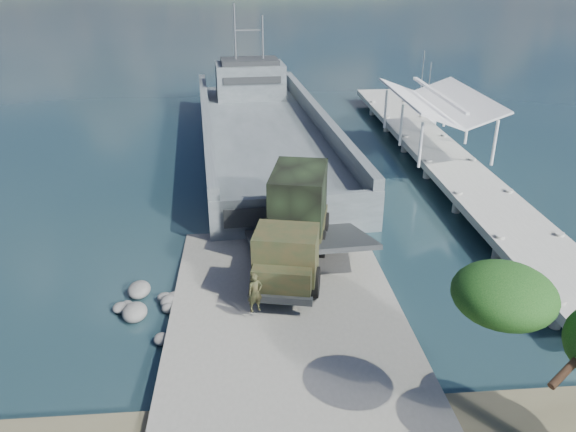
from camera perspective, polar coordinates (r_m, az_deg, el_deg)
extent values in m
plane|color=#1A363F|center=(25.34, -0.26, -9.78)|extent=(1400.00, 1400.00, 0.00)
cube|color=gray|center=(24.38, -0.07, -10.62)|extent=(10.00, 18.00, 0.50)
cube|color=#A0A197|center=(43.57, 15.23, 5.99)|extent=(4.00, 44.00, 0.50)
cube|color=#485155|center=(46.67, -2.48, 7.41)|extent=(12.27, 33.37, 2.73)
cube|color=#485155|center=(45.84, -8.30, 9.48)|extent=(3.13, 32.68, 1.42)
cube|color=#485155|center=(46.82, 3.14, 10.02)|extent=(3.13, 32.68, 1.42)
cube|color=#485155|center=(31.40, 0.99, -0.27)|extent=(9.82, 1.18, 2.84)
cube|color=#485155|center=(56.47, -3.87, 13.57)|extent=(6.86, 4.85, 3.27)
cube|color=#272A2B|center=(56.14, -3.93, 15.42)|extent=(5.70, 3.89, 0.44)
cylinder|color=#939498|center=(55.69, -5.41, 17.91)|extent=(0.17, 0.17, 5.45)
cylinder|color=#939498|center=(55.99, -2.59, 17.46)|extent=(0.17, 0.17, 4.36)
cylinder|color=black|center=(25.51, -3.03, -6.33)|extent=(0.78, 1.49, 1.42)
cylinder|color=black|center=(25.21, 2.64, -6.73)|extent=(0.78, 1.49, 1.42)
cylinder|color=black|center=(28.70, -1.69, -2.55)|extent=(0.78, 1.49, 1.42)
cylinder|color=black|center=(28.44, 3.32, -2.85)|extent=(0.78, 1.49, 1.42)
cylinder|color=black|center=(30.64, -1.04, -0.69)|extent=(0.78, 1.49, 1.42)
cylinder|color=black|center=(30.39, 3.65, -0.96)|extent=(0.78, 1.49, 1.42)
cube|color=black|center=(27.89, 0.64, -3.02)|extent=(4.12, 8.63, 0.27)
cube|color=#25331C|center=(24.77, -0.18, -3.81)|extent=(3.13, 2.72, 2.19)
cube|color=#25331C|center=(23.91, -0.61, -6.45)|extent=(2.67, 1.50, 1.09)
cube|color=#25331C|center=(29.08, 1.02, -0.96)|extent=(3.74, 5.49, 0.38)
cube|color=black|center=(28.63, 1.09, 2.09)|extent=(3.45, 4.62, 2.73)
cube|color=#272A2B|center=(23.81, -0.79, -8.48)|extent=(2.73, 0.85, 0.33)
imported|color=#25331C|center=(23.67, -3.34, -8.58)|extent=(0.74, 0.61, 1.75)
cube|color=white|center=(56.62, 13.79, 9.55)|extent=(2.26, 4.92, 0.78)
cube|color=white|center=(55.66, 13.94, 9.83)|extent=(1.45, 1.58, 0.52)
cylinder|color=#939498|center=(55.98, 14.08, 12.31)|extent=(0.09, 0.09, 5.17)
cube|color=white|center=(62.80, 13.21, 11.07)|extent=(2.23, 5.03, 0.79)
cube|color=white|center=(61.83, 13.36, 11.35)|extent=(1.46, 1.60, 0.53)
cylinder|color=#939498|center=(62.22, 13.47, 13.63)|extent=(0.09, 0.09, 5.30)
ellipsoid|color=#0E330F|center=(17.03, 21.09, -7.46)|extent=(2.88, 2.88, 1.64)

